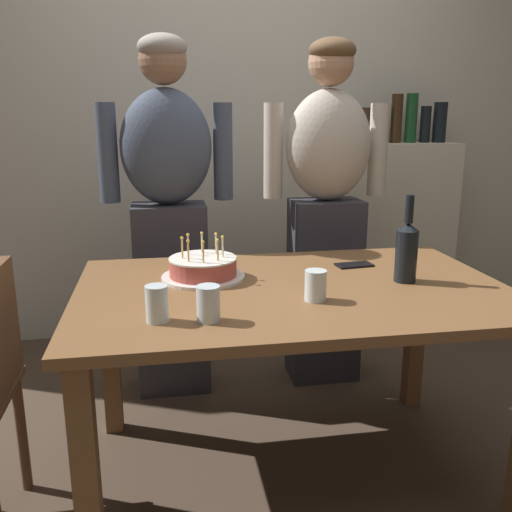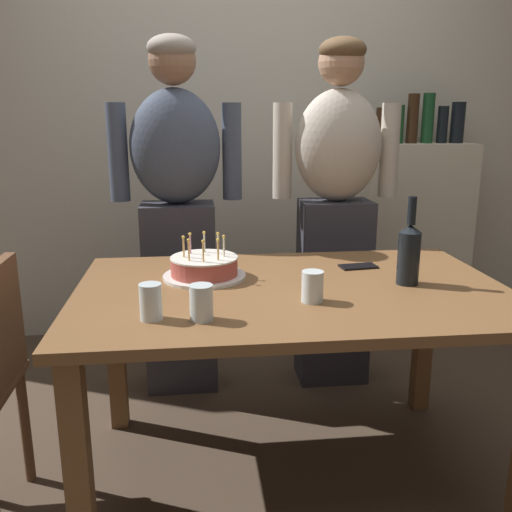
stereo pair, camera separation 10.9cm
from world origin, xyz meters
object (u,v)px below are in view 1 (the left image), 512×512
Objects in this scene: water_glass_near at (316,286)px; wine_bottle at (407,250)px; birthday_cake at (203,269)px; cell_phone at (354,265)px; person_woman_cardigan at (326,210)px; water_glass_side at (157,304)px; person_man_bearded at (169,214)px; water_glass_far at (208,304)px.

water_glass_near is 0.41m from wine_bottle.
birthday_cake is 0.61m from cell_phone.
water_glass_near is 0.06× the size of person_woman_cardigan.
birthday_cake is 3.02× the size of water_glass_near.
cell_phone is at bearing 32.12° from water_glass_side.
birthday_cake is 0.74m from wine_bottle.
birthday_cake reaches higher than water_glass_side.
person_man_bearded and person_woman_cardigan have the same top height.
wine_bottle is (0.38, 0.15, 0.07)m from water_glass_near.
person_woman_cardigan is (0.65, 0.62, 0.10)m from birthday_cake.
birthday_cake is 2.80× the size of water_glass_side.
water_glass_far is at bearing -160.55° from water_glass_near.
water_glass_far is at bearing 57.54° from person_woman_cardigan.
water_glass_side is at bearing -168.34° from water_glass_near.
person_man_bearded is at bearing 136.81° from wine_bottle.
person_man_bearded is (-0.71, 0.54, 0.13)m from cell_phone.
person_woman_cardigan is at bearing 78.09° from cell_phone.
birthday_cake is at bearing 87.63° from water_glass_far.
water_glass_near is 0.93× the size of water_glass_side.
water_glass_side is at bearing 86.86° from person_man_bearded.
birthday_cake is at bearing 43.52° from person_woman_cardigan.
water_glass_side is 0.07× the size of person_woman_cardigan.
person_man_bearded is 0.76m from person_woman_cardigan.
water_glass_far is 0.34× the size of wine_bottle.
person_woman_cardigan reaches higher than water_glass_side.
water_glass_side is (-0.17, -0.41, 0.02)m from birthday_cake.
wine_bottle is at bearing -12.32° from birthday_cake.
water_glass_far is 0.79m from wine_bottle.
water_glass_far reaches higher than water_glass_near.
water_glass_near is at bearing 71.40° from person_woman_cardigan.
birthday_cake is 2.11× the size of cell_phone.
person_woman_cardigan is at bearing -180.00° from person_man_bearded.
wine_bottle is 0.28m from cell_phone.
cell_phone is 0.09× the size of person_woman_cardigan.
water_glass_side is 0.91m from cell_phone.
water_glass_far is 0.98× the size of water_glass_side.
cell_phone is at bearing 39.06° from water_glass_far.
person_man_bearded reaches higher than birthday_cake.
person_woman_cardigan is (0.67, 1.05, 0.08)m from water_glass_far.
wine_bottle is 0.19× the size of person_man_bearded.
wine_bottle is (0.73, 0.28, 0.06)m from water_glass_far.
cell_phone is 0.09× the size of person_man_bearded.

